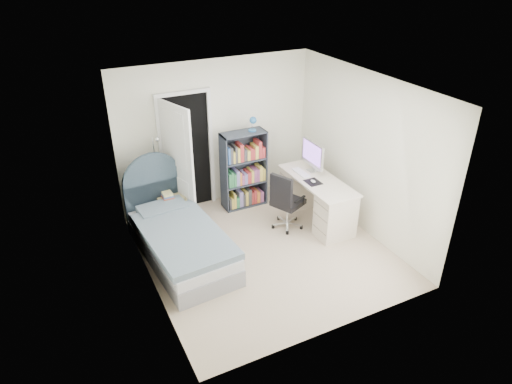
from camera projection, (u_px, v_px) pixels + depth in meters
name	position (u px, v px, depth m)	size (l,w,h in m)	color
room_shell	(265.00, 176.00, 6.28)	(3.50, 3.70, 2.60)	tan
door	(181.00, 159.00, 7.30)	(0.92, 0.80, 2.06)	black
bed	(179.00, 239.00, 6.63)	(1.14, 2.16, 1.29)	gray
nightstand	(171.00, 203.00, 7.31)	(0.42, 0.42, 0.62)	tan
floor_lamp	(159.00, 186.00, 7.41)	(0.21, 0.21, 1.47)	silver
bookcase	(244.00, 173.00, 7.80)	(0.76, 0.32, 1.61)	#313843
desk	(316.00, 197.00, 7.47)	(0.61, 1.54, 1.26)	beige
office_chair	(285.00, 199.00, 7.16)	(0.57, 0.58, 0.98)	silver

